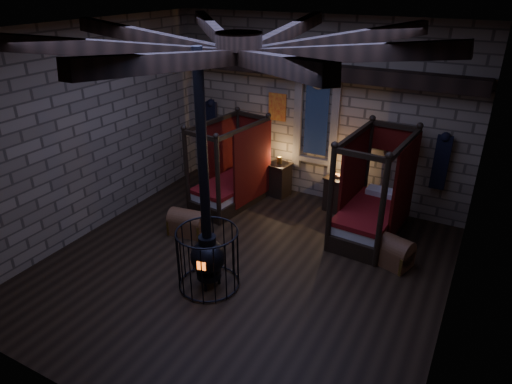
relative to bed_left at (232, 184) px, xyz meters
The scene contains 8 objects.
room 4.16m from the bed_left, 53.69° to the right, with size 7.02×7.02×4.29m.
bed_left is the anchor object (origin of this frame).
bed_right 3.29m from the bed_left, ahead, with size 1.24×2.14×2.16m.
trunk_left 1.67m from the bed_left, 92.84° to the right, with size 0.81×0.58×0.55m.
trunk_right 3.97m from the bed_left, 10.61° to the right, with size 0.92×0.73×0.59m.
nightstand_left 1.22m from the bed_left, 49.45° to the left, with size 0.58×0.56×1.01m.
nightstand_right 2.45m from the bed_left, 19.86° to the left, with size 0.61×0.59×0.89m.
stove 3.21m from the bed_left, 66.07° to the right, with size 1.07×1.07×4.05m.
Camera 1 is at (3.57, -6.10, 4.95)m, focal length 32.00 mm.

